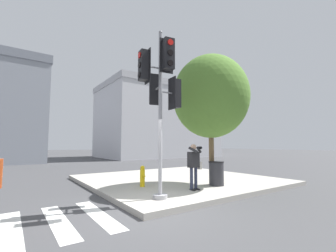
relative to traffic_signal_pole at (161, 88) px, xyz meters
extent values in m
plane|color=#424244|center=(-0.60, -0.49, -3.46)|extent=(160.00, 160.00, 0.00)
cube|color=#ADA89E|center=(2.90, 3.01, -3.37)|extent=(8.00, 8.00, 0.17)
cube|color=silver|center=(-1.80, 0.12, -3.45)|extent=(0.41, 2.85, 0.01)
cube|color=silver|center=(-2.69, 0.12, -3.45)|extent=(0.41, 2.85, 0.01)
cube|color=silver|center=(-3.59, 0.12, -3.45)|extent=(0.41, 2.85, 0.01)
cylinder|color=#939399|center=(-0.01, -0.01, -3.23)|extent=(0.43, 0.43, 0.12)
cylinder|color=#939399|center=(-0.01, -0.01, -0.72)|extent=(0.11, 0.11, 4.89)
sphere|color=#939399|center=(-0.01, -0.01, 1.77)|extent=(0.12, 0.12, 0.12)
cylinder|color=#939399|center=(0.05, 0.23, 0.06)|extent=(0.14, 0.38, 0.05)
cube|color=black|center=(0.12, 0.53, 0.06)|extent=(0.35, 0.30, 0.90)
cube|color=black|center=(0.09, 0.40, 0.06)|extent=(0.41, 0.12, 1.02)
cylinder|color=red|center=(0.15, 0.66, 0.36)|extent=(0.17, 0.07, 0.17)
cylinder|color=black|center=(0.15, 0.66, 0.06)|extent=(0.17, 0.07, 0.17)
cylinder|color=black|center=(0.15, 0.66, -0.24)|extent=(0.17, 0.07, 0.17)
cylinder|color=#939399|center=(-0.05, -0.25, 0.87)|extent=(0.11, 0.38, 0.05)
cube|color=black|center=(-0.10, -0.55, 0.87)|extent=(0.33, 0.28, 0.90)
cube|color=black|center=(-0.08, -0.42, 0.87)|extent=(0.42, 0.09, 1.02)
cylinder|color=red|center=(-0.12, -0.69, 1.17)|extent=(0.17, 0.06, 0.17)
cylinder|color=black|center=(-0.12, -0.69, 0.87)|extent=(0.17, 0.06, 0.17)
cylinder|color=black|center=(-0.12, -0.69, 0.57)|extent=(0.17, 0.06, 0.17)
cylinder|color=#939399|center=(-0.25, 0.03, 0.62)|extent=(0.38, 0.10, 0.05)
cube|color=black|center=(-0.56, 0.07, 0.62)|extent=(0.28, 0.33, 0.90)
cube|color=black|center=(-0.43, 0.05, 0.62)|extent=(0.08, 0.42, 1.02)
cylinder|color=red|center=(-0.69, 0.09, 0.92)|extent=(0.05, 0.17, 0.17)
cylinder|color=black|center=(-0.69, 0.09, 0.62)|extent=(0.05, 0.17, 0.17)
cylinder|color=black|center=(-0.69, 0.09, 0.32)|extent=(0.05, 0.17, 0.17)
cylinder|color=#939399|center=(0.24, -0.02, -0.10)|extent=(0.38, 0.07, 0.05)
cube|color=black|center=(0.54, -0.04, -0.10)|extent=(0.26, 0.31, 0.90)
cube|color=black|center=(0.41, -0.03, -0.10)|extent=(0.05, 0.42, 1.02)
cylinder|color=red|center=(0.68, -0.05, 0.20)|extent=(0.04, 0.17, 0.17)
cylinder|color=black|center=(0.68, -0.05, -0.10)|extent=(0.04, 0.17, 0.17)
cylinder|color=black|center=(0.68, -0.05, -0.40)|extent=(0.04, 0.17, 0.17)
cube|color=black|center=(1.56, 0.34, -3.26)|extent=(0.09, 0.24, 0.05)
cube|color=black|center=(1.76, 0.34, -3.26)|extent=(0.09, 0.24, 0.05)
cylinder|color=#282D42|center=(1.56, 0.40, -2.90)|extent=(0.11, 0.11, 0.77)
cylinder|color=#282D42|center=(1.76, 0.40, -2.90)|extent=(0.11, 0.11, 0.77)
cube|color=#232326|center=(1.66, 0.40, -2.24)|extent=(0.40, 0.22, 0.55)
sphere|color=tan|center=(1.66, 0.40, -1.80)|extent=(0.21, 0.21, 0.21)
cube|color=black|center=(1.66, 0.09, -1.82)|extent=(0.12, 0.10, 0.09)
cylinder|color=black|center=(1.66, 0.02, -1.82)|extent=(0.06, 0.08, 0.06)
cylinder|color=#232326|center=(1.53, 0.26, -1.89)|extent=(0.23, 0.35, 0.23)
cylinder|color=#232326|center=(1.80, 0.26, -1.89)|extent=(0.23, 0.35, 0.23)
cube|color=#B7B2A8|center=(1.94, 0.42, -2.46)|extent=(0.10, 0.20, 0.26)
cylinder|color=brown|center=(2.98, 0.80, -2.05)|extent=(0.21, 0.21, 2.47)
ellipsoid|color=#568433|center=(2.98, 0.80, 0.27)|extent=(3.10, 3.10, 3.41)
cylinder|color=yellow|center=(0.49, 1.98, -2.96)|extent=(0.18, 0.18, 0.65)
sphere|color=yellow|center=(0.49, 1.98, -2.59)|extent=(0.17, 0.17, 0.17)
cylinder|color=yellow|center=(0.49, 1.86, -2.89)|extent=(0.08, 0.06, 0.08)
cylinder|color=#2D2D33|center=(2.97, 0.54, -2.85)|extent=(0.57, 0.57, 0.88)
cylinder|color=black|center=(2.97, 0.54, -2.38)|extent=(0.59, 0.59, 0.04)
cube|color=#BCBCC1|center=(14.20, 22.48, 1.21)|extent=(15.98, 10.46, 9.33)
cube|color=#A3A3A8|center=(14.20, 22.48, 6.27)|extent=(16.18, 10.66, 0.80)
camera|label=1|loc=(-3.68, -5.63, -1.72)|focal=24.00mm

